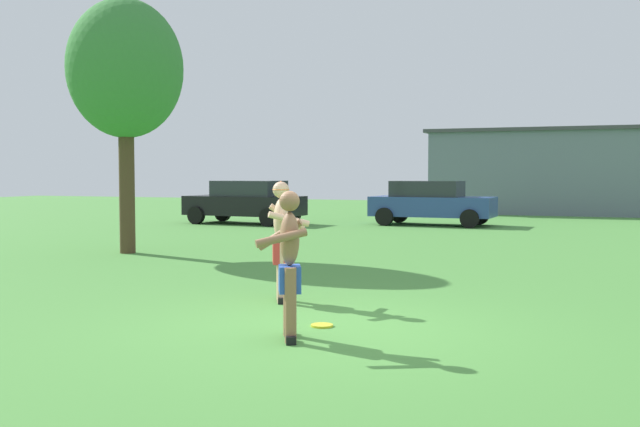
% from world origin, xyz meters
% --- Properties ---
extents(ground_plane, '(80.00, 80.00, 0.00)m').
position_xyz_m(ground_plane, '(0.00, 0.00, 0.00)').
color(ground_plane, '#4C8E3D').
extents(player_with_cap, '(0.74, 0.82, 1.75)m').
position_xyz_m(player_with_cap, '(-1.21, 1.53, 0.97)').
color(player_with_cap, black).
rests_on(player_with_cap, ground_plane).
extents(player_in_blue, '(0.71, 0.75, 1.67)m').
position_xyz_m(player_in_blue, '(-0.16, -0.66, 0.87)').
color(player_in_blue, black).
rests_on(player_in_blue, ground_plane).
extents(frisbee, '(0.27, 0.27, 0.03)m').
position_xyz_m(frisbee, '(-0.05, 0.11, 0.01)').
color(frisbee, yellow).
rests_on(frisbee, ground_plane).
extents(car_black_mid_lot, '(4.42, 2.28, 1.58)m').
position_xyz_m(car_black_mid_lot, '(-9.01, 16.01, 0.82)').
color(car_black_mid_lot, black).
rests_on(car_black_mid_lot, ground_plane).
extents(car_blue_far_end, '(4.36, 2.16, 1.58)m').
position_xyz_m(car_blue_far_end, '(-2.49, 17.72, 0.82)').
color(car_blue_far_end, '#2D478C').
rests_on(car_blue_far_end, ground_plane).
extents(outbuilding_behind_lot, '(11.65, 7.08, 3.86)m').
position_xyz_m(outbuilding_behind_lot, '(1.40, 28.40, 1.93)').
color(outbuilding_behind_lot, slate).
rests_on(outbuilding_behind_lot, ground_plane).
extents(tree_right_field, '(2.65, 2.65, 5.86)m').
position_xyz_m(tree_right_field, '(-7.16, 6.18, 4.22)').
color(tree_right_field, '#4C3823').
rests_on(tree_right_field, ground_plane).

